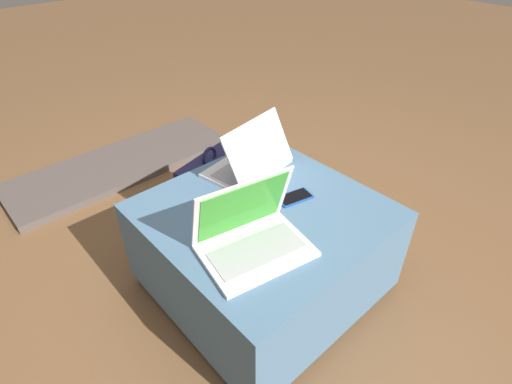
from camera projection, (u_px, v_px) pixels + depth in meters
The scene contains 7 objects.
ground_plane at pixel (263, 286), 1.79m from camera, with size 14.00×14.00×0.00m, color brown.
ottoman at pixel (263, 250), 1.66m from camera, with size 0.83×0.83×0.44m.
laptop_near at pixel (251, 236), 1.33m from camera, with size 0.40×0.32×0.26m.
laptop_far at pixel (251, 161), 1.72m from camera, with size 0.39×0.31×0.24m.
cell_phone at pixel (295, 197), 1.58m from camera, with size 0.15×0.10×0.01m.
backpack at pixel (211, 193), 2.04m from camera, with size 0.37×0.26×0.46m.
fireplace_hearth at pixel (122, 164), 2.58m from camera, with size 1.40×0.50×0.04m.
Camera 1 is at (-0.83, -0.87, 1.40)m, focal length 28.00 mm.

